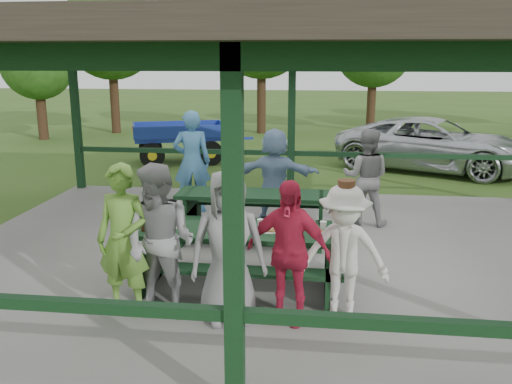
# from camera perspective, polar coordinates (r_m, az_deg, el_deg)

# --- Properties ---
(ground) EXTENTS (90.00, 90.00, 0.00)m
(ground) POSITION_cam_1_polar(r_m,az_deg,el_deg) (8.30, 2.03, -7.21)
(ground) COLOR #34551A
(ground) RESTS_ON ground
(concrete_slab) EXTENTS (10.00, 8.00, 0.10)m
(concrete_slab) POSITION_cam_1_polar(r_m,az_deg,el_deg) (8.28, 2.03, -6.89)
(concrete_slab) COLOR slate
(concrete_slab) RESTS_ON ground
(pavilion_structure) EXTENTS (10.60, 8.60, 3.24)m
(pavilion_structure) POSITION_cam_1_polar(r_m,az_deg,el_deg) (7.74, 2.24, 15.22)
(pavilion_structure) COLOR black
(pavilion_structure) RESTS_ON concrete_slab
(picnic_table_near) EXTENTS (2.63, 1.39, 0.75)m
(picnic_table_near) POSITION_cam_1_polar(r_m,az_deg,el_deg) (7.02, -1.77, -6.21)
(picnic_table_near) COLOR black
(picnic_table_near) RESTS_ON concrete_slab
(picnic_table_far) EXTENTS (2.53, 1.39, 0.75)m
(picnic_table_far) POSITION_cam_1_polar(r_m,az_deg,el_deg) (8.91, -0.16, -1.82)
(picnic_table_far) COLOR black
(picnic_table_far) RESTS_ON concrete_slab
(table_setting) EXTENTS (2.45, 0.45, 0.10)m
(table_setting) POSITION_cam_1_polar(r_m,az_deg,el_deg) (6.92, 0.06, -3.81)
(table_setting) COLOR white
(table_setting) RESTS_ON picnic_table_near
(contestant_green) EXTENTS (0.70, 0.51, 1.76)m
(contestant_green) POSITION_cam_1_polar(r_m,az_deg,el_deg) (6.34, -13.79, -4.97)
(contestant_green) COLOR #659C35
(contestant_green) RESTS_ON concrete_slab
(contestant_grey_left) EXTENTS (1.01, 0.87, 1.78)m
(contestant_grey_left) POSITION_cam_1_polar(r_m,az_deg,el_deg) (6.17, -10.05, -5.23)
(contestant_grey_left) COLOR gray
(contestant_grey_left) RESTS_ON concrete_slab
(contestant_grey_mid) EXTENTS (0.97, 0.78, 1.73)m
(contestant_grey_mid) POSITION_cam_1_polar(r_m,az_deg,el_deg) (6.01, -2.96, -5.80)
(contestant_grey_mid) COLOR gray
(contestant_grey_mid) RESTS_ON concrete_slab
(contestant_red) EXTENTS (1.02, 0.62, 1.63)m
(contestant_red) POSITION_cam_1_polar(r_m,az_deg,el_deg) (6.01, 3.39, -6.29)
(contestant_red) COLOR #C52143
(contestant_red) RESTS_ON concrete_slab
(contestant_white_fedora) EXTENTS (1.07, 0.70, 1.62)m
(contestant_white_fedora) POSITION_cam_1_polar(r_m,az_deg,el_deg) (6.13, 9.21, -6.36)
(contestant_white_fedora) COLOR silver
(contestant_white_fedora) RESTS_ON concrete_slab
(spectator_lblue) EXTENTS (1.62, 0.66, 1.70)m
(spectator_lblue) POSITION_cam_1_polar(r_m,az_deg,el_deg) (9.72, 1.98, 1.79)
(spectator_lblue) COLOR #7B9CBF
(spectator_lblue) RESTS_ON concrete_slab
(spectator_blue) EXTENTS (0.79, 0.60, 1.95)m
(spectator_blue) POSITION_cam_1_polar(r_m,az_deg,el_deg) (10.38, -6.75, 3.19)
(spectator_blue) COLOR teal
(spectator_blue) RESTS_ON concrete_slab
(spectator_grey) EXTENTS (0.93, 0.78, 1.71)m
(spectator_grey) POSITION_cam_1_polar(r_m,az_deg,el_deg) (9.73, 11.50, 1.56)
(spectator_grey) COLOR gray
(spectator_grey) RESTS_ON concrete_slab
(pickup_truck) EXTENTS (5.63, 4.19, 1.42)m
(pickup_truck) POSITION_cam_1_polar(r_m,az_deg,el_deg) (15.51, 18.18, 4.77)
(pickup_truck) COLOR silver
(pickup_truck) RESTS_ON ground
(farm_trailer) EXTENTS (3.54, 2.25, 1.24)m
(farm_trailer) POSITION_cam_1_polar(r_m,az_deg,el_deg) (16.08, -8.03, 5.29)
(farm_trailer) COLOR navy
(farm_trailer) RESTS_ON ground
(tree_far_left) EXTENTS (3.78, 3.78, 5.90)m
(tree_far_left) POSITION_cam_1_polar(r_m,az_deg,el_deg) (23.01, -15.08, 15.97)
(tree_far_left) COLOR #331E14
(tree_far_left) RESTS_ON ground
(tree_left) EXTENTS (3.84, 3.84, 6.00)m
(tree_left) POSITION_cam_1_polar(r_m,az_deg,el_deg) (22.22, 0.59, 16.69)
(tree_left) COLOR #331E14
(tree_left) RESTS_ON ground
(tree_mid) EXTENTS (3.20, 3.20, 5.00)m
(tree_mid) POSITION_cam_1_polar(r_m,az_deg,el_deg) (23.14, 12.32, 14.58)
(tree_mid) COLOR #331E14
(tree_mid) RESTS_ON ground
(tree_edge_left) EXTENTS (2.64, 2.64, 4.12)m
(tree_edge_left) POSITION_cam_1_polar(r_m,az_deg,el_deg) (21.88, -22.05, 12.38)
(tree_edge_left) COLOR #331E14
(tree_edge_left) RESTS_ON ground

